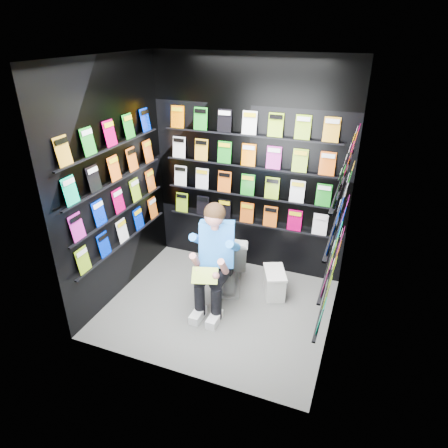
% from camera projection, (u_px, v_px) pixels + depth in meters
% --- Properties ---
extents(floor, '(2.40, 2.40, 0.00)m').
position_uv_depth(floor, '(218.00, 307.00, 4.48)').
color(floor, '#5B5A58').
rests_on(floor, ground).
extents(ceiling, '(2.40, 2.40, 0.00)m').
position_uv_depth(ceiling, '(216.00, 57.00, 3.32)').
color(ceiling, white).
rests_on(ceiling, floor).
extents(wall_back, '(2.40, 0.04, 2.60)m').
position_uv_depth(wall_back, '(249.00, 170.00, 4.73)').
color(wall_back, black).
rests_on(wall_back, floor).
extents(wall_front, '(2.40, 0.04, 2.60)m').
position_uv_depth(wall_front, '(169.00, 249.00, 3.07)').
color(wall_front, black).
rests_on(wall_front, floor).
extents(wall_left, '(0.04, 2.00, 2.60)m').
position_uv_depth(wall_left, '(114.00, 185.00, 4.29)').
color(wall_left, black).
rests_on(wall_left, floor).
extents(wall_right, '(0.04, 2.00, 2.60)m').
position_uv_depth(wall_right, '(344.00, 220.00, 3.51)').
color(wall_right, black).
rests_on(wall_right, floor).
extents(comics_back, '(2.10, 0.06, 1.37)m').
position_uv_depth(comics_back, '(248.00, 170.00, 4.71)').
color(comics_back, orange).
rests_on(comics_back, wall_back).
extents(comics_left, '(0.06, 1.70, 1.37)m').
position_uv_depth(comics_left, '(116.00, 185.00, 4.27)').
color(comics_left, orange).
rests_on(comics_left, wall_left).
extents(comics_right, '(0.06, 1.70, 1.37)m').
position_uv_depth(comics_right, '(340.00, 219.00, 3.52)').
color(comics_right, orange).
rests_on(comics_right, wall_right).
extents(toilet, '(0.62, 0.84, 0.73)m').
position_uv_depth(toilet, '(230.00, 258.00, 4.72)').
color(toilet, white).
rests_on(toilet, floor).
extents(longbox, '(0.34, 0.43, 0.28)m').
position_uv_depth(longbox, '(274.00, 284.00, 4.65)').
color(longbox, silver).
rests_on(longbox, floor).
extents(longbox_lid, '(0.36, 0.45, 0.03)m').
position_uv_depth(longbox_lid, '(275.00, 272.00, 4.58)').
color(longbox_lid, silver).
rests_on(longbox_lid, longbox).
extents(reader, '(0.69, 0.84, 1.34)m').
position_uv_depth(reader, '(218.00, 244.00, 4.23)').
color(reader, blue).
rests_on(reader, toilet).
extents(held_comic, '(0.30, 0.22, 0.11)m').
position_uv_depth(held_comic, '(205.00, 276.00, 4.02)').
color(held_comic, green).
rests_on(held_comic, reader).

